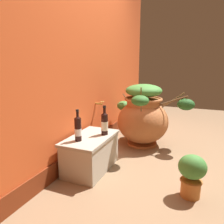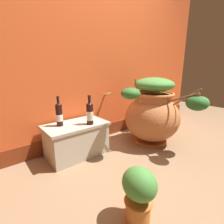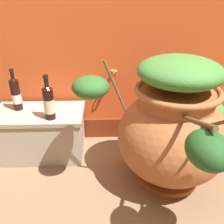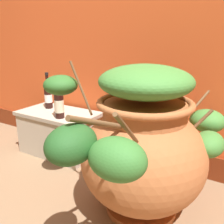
# 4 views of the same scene
# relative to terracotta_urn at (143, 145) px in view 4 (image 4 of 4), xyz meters

# --- Properties ---
(terracotta_urn) EXTENTS (1.02, 1.16, 0.87)m
(terracotta_urn) POSITION_rel_terracotta_urn_xyz_m (0.00, 0.00, 0.00)
(terracotta_urn) COLOR #B26638
(terracotta_urn) RESTS_ON ground_plane
(stone_ledge) EXTENTS (0.69, 0.40, 0.38)m
(stone_ledge) POSITION_rel_terracotta_urn_xyz_m (-0.95, 0.33, -0.22)
(stone_ledge) COLOR #B2A893
(stone_ledge) RESTS_ON ground_plane
(wine_bottle_left) EXTENTS (0.08, 0.08, 0.33)m
(wine_bottle_left) POSITION_rel_terracotta_urn_xyz_m (-0.83, 0.22, 0.09)
(wine_bottle_left) COLOR black
(wine_bottle_left) RESTS_ON stone_ledge
(wine_bottle_middle) EXTENTS (0.07, 0.07, 0.32)m
(wine_bottle_middle) POSITION_rel_terracotta_urn_xyz_m (-1.11, 0.39, 0.09)
(wine_bottle_middle) COLOR black
(wine_bottle_middle) RESTS_ON stone_ledge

